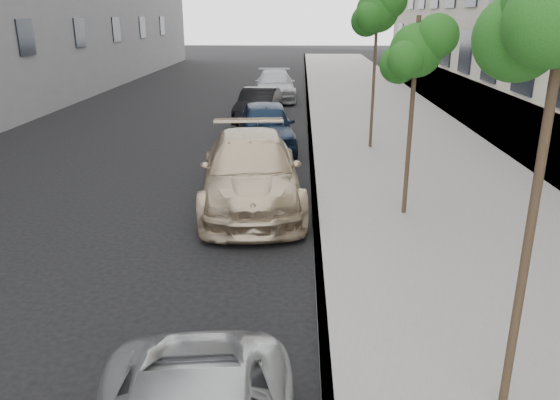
# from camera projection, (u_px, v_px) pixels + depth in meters

# --- Properties ---
(sidewalk) EXTENTS (6.40, 72.00, 0.14)m
(sidewalk) POSITION_uv_depth(u_px,v_px,m) (370.00, 105.00, 27.61)
(sidewalk) COLOR gray
(sidewalk) RESTS_ON ground
(curb) EXTENTS (0.15, 72.00, 0.14)m
(curb) POSITION_uv_depth(u_px,v_px,m) (308.00, 105.00, 27.72)
(curb) COLOR #9E9B93
(curb) RESTS_ON ground
(tree_mid) EXTENTS (1.51, 1.31, 4.33)m
(tree_mid) POSITION_uv_depth(u_px,v_px,m) (418.00, 51.00, 11.34)
(tree_mid) COLOR #38281C
(tree_mid) RESTS_ON sidewalk
(tree_far) EXTENTS (1.69, 1.49, 5.23)m
(tree_far) POSITION_uv_depth(u_px,v_px,m) (378.00, 11.00, 17.22)
(tree_far) COLOR #38281C
(tree_far) RESTS_ON sidewalk
(suv) EXTENTS (2.96, 6.01, 1.68)m
(suv) POSITION_uv_depth(u_px,v_px,m) (251.00, 171.00, 13.23)
(suv) COLOR tan
(suv) RESTS_ON ground
(sedan_blue) EXTENTS (2.41, 4.88, 1.60)m
(sedan_blue) POSITION_uv_depth(u_px,v_px,m) (266.00, 126.00, 18.77)
(sedan_blue) COLOR #0E1C31
(sedan_blue) RESTS_ON ground
(sedan_black) EXTENTS (1.95, 4.38, 1.40)m
(sedan_black) POSITION_uv_depth(u_px,v_px,m) (259.00, 105.00, 23.62)
(sedan_black) COLOR black
(sedan_black) RESTS_ON ground
(sedan_rear) EXTENTS (2.46, 5.39, 1.53)m
(sedan_rear) POSITION_uv_depth(u_px,v_px,m) (275.00, 85.00, 29.55)
(sedan_rear) COLOR #A3A6AB
(sedan_rear) RESTS_ON ground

